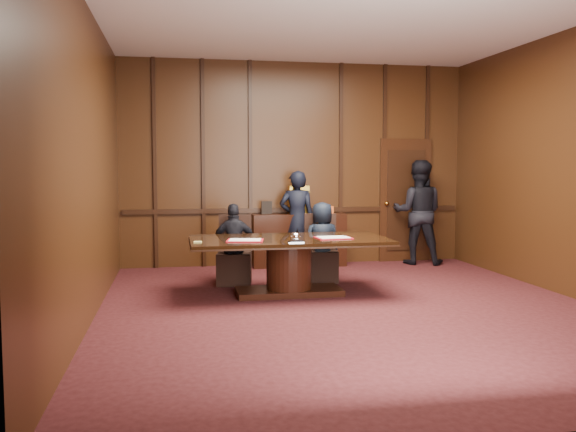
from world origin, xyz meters
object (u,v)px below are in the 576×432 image
at_px(conference_table, 289,257).
at_px(signatory_left, 234,244).
at_px(sideboard, 299,238).
at_px(witness_left, 297,219).
at_px(witness_right, 418,212).
at_px(signatory_right, 322,242).

distance_m(conference_table, signatory_left, 1.03).
bearing_deg(signatory_left, sideboard, -126.77).
distance_m(conference_table, witness_left, 2.20).
bearing_deg(sideboard, witness_right, -4.35).
bearing_deg(sideboard, conference_table, -104.68).
bearing_deg(witness_right, witness_left, 22.89).
distance_m(sideboard, witness_left, 0.37).
distance_m(signatory_left, signatory_right, 1.30).
height_order(signatory_right, witness_left, witness_left).
bearing_deg(witness_right, conference_table, 60.97).
xyz_separation_m(conference_table, witness_right, (2.70, 2.11, 0.40)).
distance_m(signatory_left, witness_left, 1.78).
distance_m(sideboard, signatory_left, 1.93).
bearing_deg(signatory_right, witness_right, -155.56).
bearing_deg(witness_left, signatory_left, 60.06).
distance_m(sideboard, signatory_right, 1.48).
xyz_separation_m(conference_table, signatory_right, (0.65, 0.80, 0.08)).
bearing_deg(signatory_right, witness_left, -93.24).
height_order(signatory_right, witness_right, witness_right).
relative_size(sideboard, signatory_right, 1.35).
bearing_deg(conference_table, sideboard, 75.32).
height_order(sideboard, signatory_right, sideboard).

